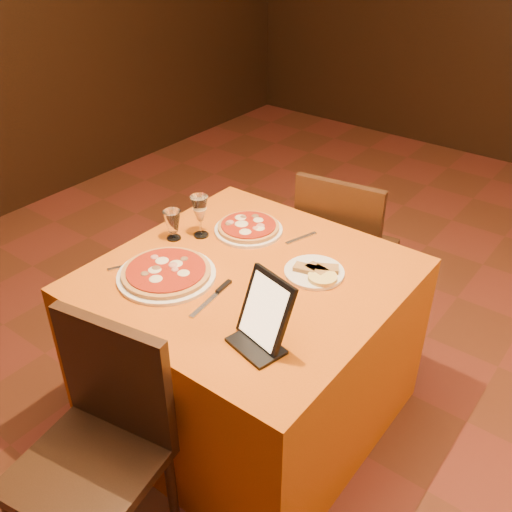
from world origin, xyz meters
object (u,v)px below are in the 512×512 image
Objects in this scene: main_table at (249,347)px; tablet at (266,310)px; wine_glass at (200,216)px; pizza_near at (166,273)px; pizza_far at (249,228)px; chair_main_near at (87,469)px; chair_main_far at (347,250)px; water_glass at (173,225)px.

tablet is (0.28, -0.27, 0.49)m from main_table.
wine_glass is 0.72m from tablet.
pizza_far is at bearing 85.64° from pizza_near.
pizza_near is 0.53m from tablet.
wine_glass is at bearing 108.38° from pizza_near.
main_table is 0.84m from chair_main_near.
chair_main_near is 1.07m from wine_glass.
tablet is (0.48, -0.52, 0.10)m from pizza_far.
wine_glass is (-0.34, 0.94, 0.39)m from chair_main_near.
main_table is 1.21× the size of chair_main_near.
pizza_far is (-0.20, -0.56, 0.31)m from chair_main_far.
pizza_far is 1.21× the size of tablet.
pizza_near is at bearing -51.11° from water_glass.
pizza_near is (-0.24, -1.02, 0.31)m from chair_main_far.
pizza_near is (-0.24, -0.21, 0.39)m from main_table.
pizza_near reaches higher than main_table.
pizza_far is 2.27× the size of water_glass.
water_glass is at bearing -130.28° from wine_glass.
pizza_far is (0.04, 0.46, -0.00)m from pizza_near.
chair_main_far reaches higher than main_table.
tablet is (0.28, 0.57, 0.41)m from chair_main_near.
chair_main_far is (0.00, 1.64, 0.00)m from chair_main_near.
chair_main_near is (0.00, -0.83, 0.08)m from main_table.
chair_main_near is at bearing -79.55° from pizza_far.
water_glass is (-0.41, 0.85, 0.36)m from chair_main_near.
chair_main_far is 2.41× the size of pizza_near.
chair_main_far is at bearing 64.35° from wine_glass.
wine_glass reaches higher than pizza_near.
chair_main_far is 1.09m from pizza_near.
main_table is at bearing 81.26° from chair_main_far.
water_glass is 0.53× the size of tablet.
tablet is (0.51, -0.06, 0.10)m from pizza_near.
wine_glass is 1.46× the size of water_glass.
main_table is 0.60m from water_glass.
pizza_far is at bearing 90.39° from chair_main_near.
main_table is 2.91× the size of pizza_near.
wine_glass is 0.78× the size of tablet.
wine_glass reaches higher than pizza_far.
wine_glass is (-0.34, 0.10, 0.47)m from main_table.
chair_main_near and chair_main_far have the same top height.
tablet is at bearing -30.94° from wine_glass.
tablet is at bearing -22.08° from water_glass.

